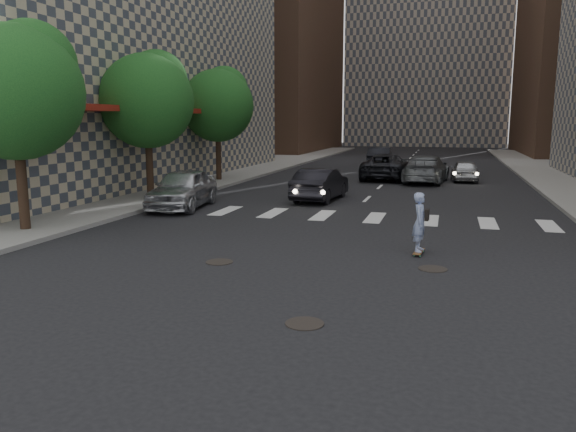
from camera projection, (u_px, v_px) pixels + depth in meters
name	position (u px, v px, depth m)	size (l,w,h in m)	color
ground	(280.00, 281.00, 12.73)	(160.00, 160.00, 0.00)	black
sidewalk_left	(152.00, 177.00, 35.60)	(13.00, 80.00, 0.15)	gray
tree_a	(19.00, 86.00, 17.48)	(4.20, 4.20, 6.60)	#382619
tree_b	(149.00, 97.00, 25.06)	(4.20, 4.20, 6.60)	#382619
tree_c	(219.00, 102.00, 32.65)	(4.20, 4.20, 6.60)	#382619
manhole_a	(305.00, 323.00, 10.03)	(0.70, 0.70, 0.02)	black
manhole_b	(219.00, 262.00, 14.41)	(0.70, 0.70, 0.02)	black
manhole_c	(433.00, 269.00, 13.73)	(0.70, 0.70, 0.02)	black
skateboarder	(420.00, 222.00, 15.13)	(0.46, 0.87, 1.69)	brown
silver_sedan	(183.00, 188.00, 23.26)	(1.93, 4.79, 1.63)	#B9BBC1
traffic_car_a	(320.00, 184.00, 25.50)	(1.54, 4.42, 1.46)	black
traffic_car_b	(426.00, 169.00, 32.82)	(2.22, 5.46, 1.59)	#575B5F
traffic_car_c	(386.00, 167.00, 34.61)	(2.60, 5.63, 1.56)	black
traffic_car_d	(465.00, 170.00, 33.61)	(1.50, 3.74, 1.27)	#B2B5B9
traffic_car_e	(380.00, 157.00, 43.35)	(1.67, 4.78, 1.57)	black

